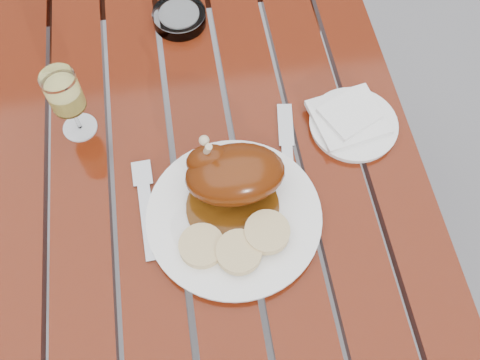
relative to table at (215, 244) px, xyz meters
name	(u,v)px	position (x,y,z in m)	size (l,w,h in m)	color
ground	(220,289)	(0.00, 0.00, -0.38)	(60.00, 60.00, 0.00)	slate
table	(215,244)	(0.00, 0.00, 0.00)	(0.80, 1.20, 0.75)	maroon
dinner_plate	(234,217)	(0.04, -0.11, 0.38)	(0.30, 0.30, 0.02)	white
roast_duck	(231,174)	(0.04, -0.05, 0.44)	(0.18, 0.18, 0.12)	#502909
bread_dumplings	(236,243)	(0.03, -0.16, 0.41)	(0.19, 0.10, 0.03)	#D0BC7F
wine_glass	(69,104)	(-0.23, 0.13, 0.45)	(0.07, 0.07, 0.15)	#F8EE70
side_plate	(353,125)	(0.29, 0.05, 0.38)	(0.17, 0.17, 0.01)	white
napkin	(348,117)	(0.28, 0.06, 0.39)	(0.13, 0.12, 0.01)	white
ashtray	(179,17)	(-0.01, 0.37, 0.39)	(0.11, 0.11, 0.03)	#B2B7BC
fork	(147,213)	(-0.11, -0.07, 0.38)	(0.02, 0.18, 0.01)	gray
knife	(288,169)	(0.15, -0.02, 0.38)	(0.02, 0.21, 0.01)	gray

